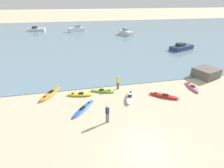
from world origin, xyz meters
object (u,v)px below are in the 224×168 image
(kayak_on_sand_4, at_px, (80,94))
(shoreline_rock, at_px, (206,73))
(kayak_on_sand_6, at_px, (130,97))
(person_near_waterline, at_px, (118,81))
(moored_boat_4, at_px, (181,47))
(kayak_on_sand_3, at_px, (164,96))
(kayak_on_sand_2, at_px, (84,108))
(person_near_foreground, at_px, (107,113))
(kayak_on_sand_5, at_px, (192,87))
(kayak_on_sand_0, at_px, (50,94))
(moored_boat_1, at_px, (126,33))
(moored_boat_3, at_px, (76,29))
(kayak_on_sand_1, at_px, (103,91))
(moored_boat_2, at_px, (37,29))

(kayak_on_sand_4, bearing_deg, shoreline_rock, 5.17)
(kayak_on_sand_4, bearing_deg, kayak_on_sand_6, -18.85)
(person_near_waterline, height_order, moored_boat_4, person_near_waterline)
(kayak_on_sand_3, height_order, kayak_on_sand_4, kayak_on_sand_3)
(kayak_on_sand_2, bearing_deg, person_near_waterline, 39.10)
(shoreline_rock, bearing_deg, person_near_foreground, -155.72)
(person_near_waterline, bearing_deg, kayak_on_sand_5, -10.71)
(kayak_on_sand_6, bearing_deg, kayak_on_sand_0, 162.99)
(kayak_on_sand_3, relative_size, person_near_foreground, 1.78)
(shoreline_rock, bearing_deg, kayak_on_sand_6, -164.33)
(kayak_on_sand_6, bearing_deg, person_near_foreground, -132.38)
(kayak_on_sand_2, relative_size, kayak_on_sand_3, 1.01)
(kayak_on_sand_0, xyz_separation_m, kayak_on_sand_2, (3.32, -3.54, -0.05))
(kayak_on_sand_3, relative_size, kayak_on_sand_6, 1.01)
(moored_boat_1, relative_size, moored_boat_4, 0.92)
(kayak_on_sand_5, bearing_deg, moored_boat_3, 105.53)
(kayak_on_sand_4, height_order, moored_boat_3, moored_boat_3)
(kayak_on_sand_1, xyz_separation_m, moored_boat_3, (-1.47, 41.48, 0.65))
(kayak_on_sand_1, height_order, kayak_on_sand_4, kayak_on_sand_4)
(kayak_on_sand_5, xyz_separation_m, moored_boat_2, (-24.56, 46.76, 0.45))
(kayak_on_sand_6, relative_size, person_near_waterline, 1.75)
(kayak_on_sand_5, bearing_deg, kayak_on_sand_3, -163.85)
(kayak_on_sand_0, distance_m, moored_boat_3, 41.24)
(kayak_on_sand_2, height_order, person_near_waterline, person_near_waterline)
(moored_boat_2, bearing_deg, kayak_on_sand_0, -79.35)
(person_near_waterline, bearing_deg, moored_boat_1, 72.01)
(kayak_on_sand_2, bearing_deg, kayak_on_sand_3, 3.66)
(moored_boat_4, bearing_deg, kayak_on_sand_6, -134.58)
(kayak_on_sand_2, xyz_separation_m, moored_boat_3, (0.89, 44.56, 0.64))
(person_near_foreground, height_order, shoreline_rock, person_near_foreground)
(kayak_on_sand_2, distance_m, moored_boat_2, 49.95)
(kayak_on_sand_1, relative_size, moored_boat_1, 0.55)
(person_near_foreground, relative_size, moored_boat_1, 0.32)
(shoreline_rock, bearing_deg, moored_boat_2, 122.58)
(person_near_foreground, distance_m, moored_boat_4, 27.74)
(kayak_on_sand_1, bearing_deg, kayak_on_sand_0, 175.34)
(person_near_waterline, height_order, shoreline_rock, person_near_waterline)
(moored_boat_2, relative_size, moored_boat_3, 0.96)
(kayak_on_sand_2, height_order, kayak_on_sand_3, kayak_on_sand_3)
(person_near_foreground, bearing_deg, kayak_on_sand_5, 20.59)
(person_near_waterline, distance_m, moored_boat_4, 22.12)
(kayak_on_sand_1, height_order, kayak_on_sand_5, kayak_on_sand_5)
(kayak_on_sand_3, bearing_deg, moored_boat_1, 80.14)
(moored_boat_4, bearing_deg, moored_boat_3, 126.91)
(kayak_on_sand_5, bearing_deg, person_near_waterline, 169.29)
(kayak_on_sand_2, height_order, moored_boat_3, moored_boat_3)
(kayak_on_sand_0, relative_size, moored_boat_2, 0.64)
(kayak_on_sand_2, relative_size, kayak_on_sand_5, 1.01)
(moored_boat_1, bearing_deg, person_near_foreground, -108.64)
(kayak_on_sand_0, height_order, moored_boat_1, moored_boat_1)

